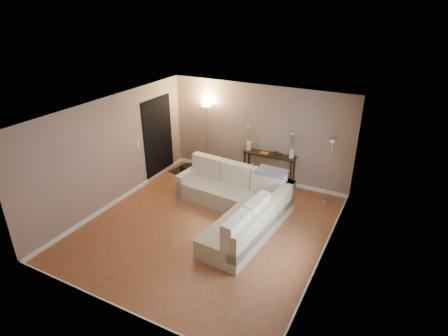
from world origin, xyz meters
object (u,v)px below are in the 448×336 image
at_px(console_table, 266,166).
at_px(floor_lamp_unlit, 331,158).
at_px(sectional_sofa, 237,202).
at_px(floor_lamp_lit, 207,123).

height_order(console_table, floor_lamp_unlit, floor_lamp_unlit).
bearing_deg(sectional_sofa, console_table, 92.06).
height_order(sectional_sofa, console_table, sectional_sofa).
bearing_deg(floor_lamp_unlit, floor_lamp_lit, 174.22).
bearing_deg(floor_lamp_lit, console_table, 0.12).
relative_size(console_table, floor_lamp_unlit, 0.83).
xyz_separation_m(floor_lamp_lit, floor_lamp_unlit, (3.51, -0.36, -0.22)).
bearing_deg(floor_lamp_unlit, console_table, 168.14).
bearing_deg(floor_lamp_unlit, sectional_sofa, -137.00).
xyz_separation_m(sectional_sofa, console_table, (-0.07, 1.89, 0.12)).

